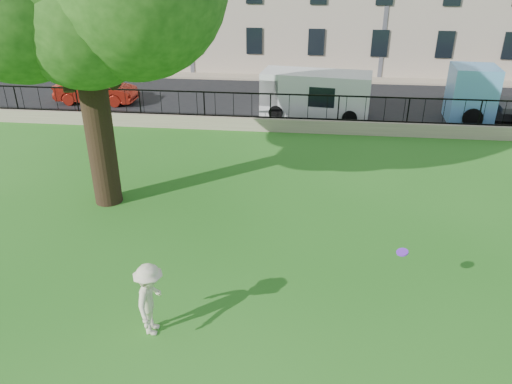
# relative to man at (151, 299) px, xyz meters

# --- Properties ---
(ground) EXTENTS (120.00, 120.00, 0.00)m
(ground) POSITION_rel_man_xyz_m (1.39, 1.42, -0.85)
(ground) COLOR #216317
(ground) RESTS_ON ground
(retaining_wall) EXTENTS (50.00, 0.40, 0.60)m
(retaining_wall) POSITION_rel_man_xyz_m (1.39, 13.42, -0.55)
(retaining_wall) COLOR gray
(retaining_wall) RESTS_ON ground
(iron_railing) EXTENTS (50.00, 0.05, 1.13)m
(iron_railing) POSITION_rel_man_xyz_m (1.39, 13.42, 0.30)
(iron_railing) COLOR black
(iron_railing) RESTS_ON retaining_wall
(street) EXTENTS (60.00, 9.00, 0.01)m
(street) POSITION_rel_man_xyz_m (1.39, 18.12, -0.84)
(street) COLOR black
(street) RESTS_ON ground
(sidewalk) EXTENTS (60.00, 1.40, 0.12)m
(sidewalk) POSITION_rel_man_xyz_m (1.39, 23.32, -0.79)
(sidewalk) COLOR gray
(sidewalk) RESTS_ON ground
(man) EXTENTS (0.66, 1.12, 1.70)m
(man) POSITION_rel_man_xyz_m (0.00, 0.00, 0.00)
(man) COLOR beige
(man) RESTS_ON ground
(frisbee) EXTENTS (0.35, 0.36, 0.12)m
(frisbee) POSITION_rel_man_xyz_m (5.39, 1.71, 0.47)
(frisbee) COLOR #7126D9
(red_sedan) EXTENTS (4.26, 1.51, 1.40)m
(red_sedan) POSITION_rel_man_xyz_m (-8.16, 16.82, -0.15)
(red_sedan) COLOR #AB2215
(red_sedan) RESTS_ON street
(white_van) EXTENTS (5.37, 2.64, 2.17)m
(white_van) POSITION_rel_man_xyz_m (3.39, 15.82, 0.23)
(white_van) COLOR silver
(white_van) RESTS_ON street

